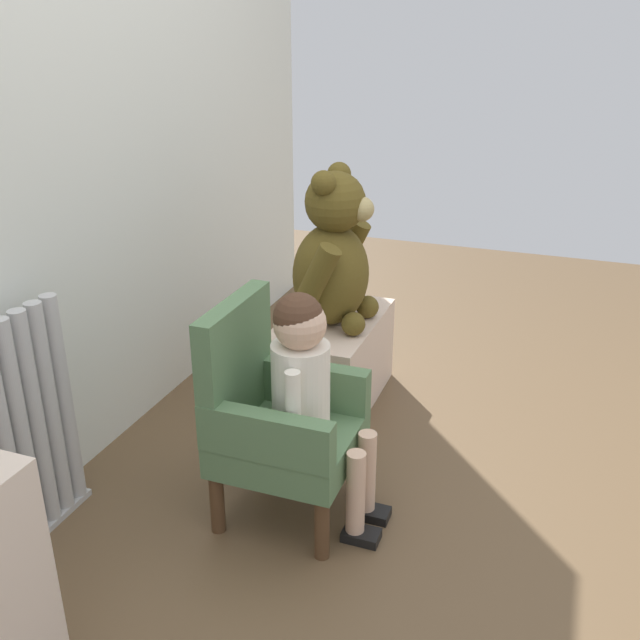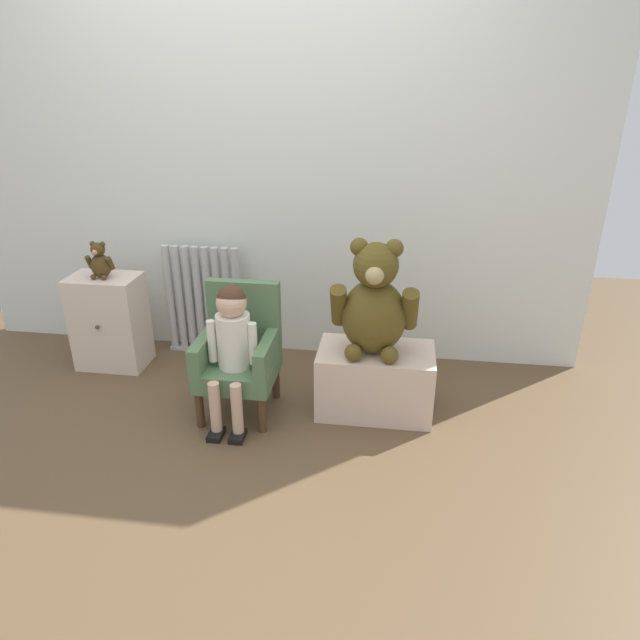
# 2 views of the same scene
# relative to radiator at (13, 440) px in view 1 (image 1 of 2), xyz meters

# --- Properties ---
(ground_plane) EXTENTS (6.00, 6.00, 0.00)m
(ground_plane) POSITION_rel_radiator_xyz_m (0.40, -1.15, -0.35)
(ground_plane) COLOR brown
(back_wall) EXTENTS (3.80, 0.05, 2.40)m
(back_wall) POSITION_rel_radiator_xyz_m (0.40, 0.12, 0.85)
(back_wall) COLOR silver
(back_wall) RESTS_ON ground_plane
(radiator) EXTENTS (0.50, 0.05, 0.70)m
(radiator) POSITION_rel_radiator_xyz_m (0.00, 0.00, 0.00)
(radiator) COLOR #B7B6B6
(radiator) RESTS_ON ground_plane
(child_armchair) EXTENTS (0.39, 0.39, 0.68)m
(child_armchair) POSITION_rel_radiator_xyz_m (0.40, -0.61, -0.02)
(child_armchair) COLOR #51734B
(child_armchair) RESTS_ON ground_plane
(child_figure) EXTENTS (0.25, 0.35, 0.73)m
(child_figure) POSITION_rel_radiator_xyz_m (0.40, -0.72, 0.13)
(child_figure) COLOR silver
(child_figure) RESTS_ON ground_plane
(low_bench) EXTENTS (0.60, 0.35, 0.35)m
(low_bench) POSITION_rel_radiator_xyz_m (1.10, -0.54, -0.17)
(low_bench) COLOR beige
(low_bench) RESTS_ON ground_plane
(large_teddy_bear) EXTENTS (0.43, 0.30, 0.59)m
(large_teddy_bear) POSITION_rel_radiator_xyz_m (1.08, -0.56, 0.27)
(large_teddy_bear) COLOR brown
(large_teddy_bear) RESTS_ON low_bench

